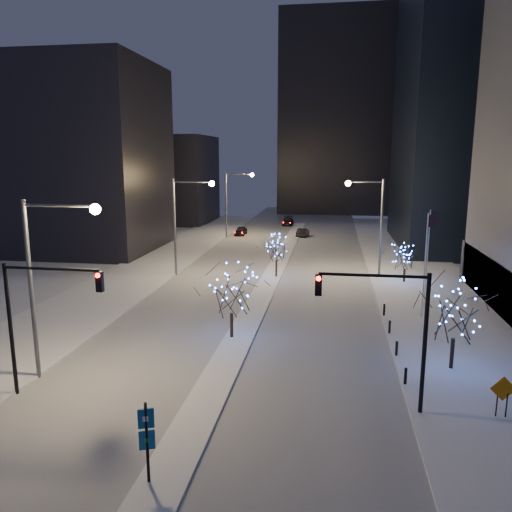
% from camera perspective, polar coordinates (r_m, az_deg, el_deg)
% --- Properties ---
extents(ground, '(160.00, 160.00, 0.00)m').
position_cam_1_polar(ground, '(25.86, -6.12, -16.92)').
color(ground, white).
rests_on(ground, ground).
extents(road, '(20.00, 130.00, 0.02)m').
position_cam_1_polar(road, '(58.58, 2.68, -0.74)').
color(road, '#A1A6B0').
rests_on(road, ground).
extents(median, '(2.00, 80.00, 0.15)m').
position_cam_1_polar(median, '(53.72, 2.10, -1.77)').
color(median, silver).
rests_on(median, ground).
extents(east_sidewalk, '(10.00, 90.00, 0.15)m').
position_cam_1_polar(east_sidewalk, '(44.59, 20.09, -5.20)').
color(east_sidewalk, silver).
rests_on(east_sidewalk, ground).
extents(west_sidewalk, '(8.00, 90.00, 0.15)m').
position_cam_1_polar(west_sidewalk, '(48.09, -16.22, -3.78)').
color(west_sidewalk, silver).
rests_on(west_sidewalk, ground).
extents(filler_west_near, '(22.00, 18.00, 24.00)m').
position_cam_1_polar(filler_west_near, '(70.73, -20.33, 10.43)').
color(filler_west_near, black).
rests_on(filler_west_near, ground).
extents(filler_west_far, '(18.00, 16.00, 16.00)m').
position_cam_1_polar(filler_west_far, '(97.51, -10.51, 8.62)').
color(filler_west_far, black).
rests_on(filler_west_far, ground).
extents(horizon_block, '(24.00, 14.00, 42.00)m').
position_cam_1_polar(horizon_block, '(114.32, 9.10, 15.55)').
color(horizon_block, black).
rests_on(horizon_block, ground).
extents(street_lamp_w_near, '(4.40, 0.56, 10.00)m').
position_cam_1_polar(street_lamp_w_near, '(28.86, -22.76, -0.98)').
color(street_lamp_w_near, '#595E66').
rests_on(street_lamp_w_near, ground).
extents(street_lamp_w_mid, '(4.40, 0.56, 10.00)m').
position_cam_1_polar(street_lamp_w_mid, '(51.55, -8.20, 4.82)').
color(street_lamp_w_mid, '#595E66').
rests_on(street_lamp_w_mid, ground).
extents(street_lamp_w_far, '(4.40, 0.56, 10.00)m').
position_cam_1_polar(street_lamp_w_far, '(75.70, -2.66, 6.95)').
color(street_lamp_w_far, '#595E66').
rests_on(street_lamp_w_far, ground).
extents(street_lamp_east, '(3.90, 0.56, 10.00)m').
position_cam_1_polar(street_lamp_east, '(52.45, 13.19, 4.69)').
color(street_lamp_east, '#595E66').
rests_on(street_lamp_east, ground).
extents(traffic_signal_west, '(5.26, 0.43, 7.00)m').
position_cam_1_polar(traffic_signal_west, '(27.37, -23.76, -5.46)').
color(traffic_signal_west, black).
rests_on(traffic_signal_west, ground).
extents(traffic_signal_east, '(5.26, 0.43, 7.00)m').
position_cam_1_polar(traffic_signal_east, '(24.31, 15.25, -6.92)').
color(traffic_signal_east, black).
rests_on(traffic_signal_east, ground).
extents(flagpoles, '(1.35, 2.60, 8.00)m').
position_cam_1_polar(flagpoles, '(40.58, 19.01, 0.16)').
color(flagpoles, silver).
rests_on(flagpoles, east_sidewalk).
extents(bollards, '(0.16, 12.16, 0.90)m').
position_cam_1_polar(bollards, '(34.26, 15.38, -8.92)').
color(bollards, black).
rests_on(bollards, east_sidewalk).
extents(car_near, '(1.61, 3.95, 1.34)m').
position_cam_1_polar(car_near, '(79.14, -1.74, 2.90)').
color(car_near, black).
rests_on(car_near, ground).
extents(car_mid, '(1.94, 4.09, 1.29)m').
position_cam_1_polar(car_mid, '(78.00, 5.37, 2.71)').
color(car_mid, black).
rests_on(car_mid, ground).
extents(car_far, '(2.08, 4.86, 1.40)m').
position_cam_1_polar(car_far, '(90.72, 3.66, 3.97)').
color(car_far, black).
rests_on(car_far, ground).
extents(holiday_tree_median_near, '(4.31, 4.31, 4.99)m').
position_cam_1_polar(holiday_tree_median_near, '(33.46, -2.85, -4.09)').
color(holiday_tree_median_near, black).
rests_on(holiday_tree_median_near, median).
extents(holiday_tree_median_far, '(4.31, 4.31, 4.49)m').
position_cam_1_polar(holiday_tree_median_far, '(50.56, 2.35, 0.95)').
color(holiday_tree_median_far, black).
rests_on(holiday_tree_median_far, median).
extents(holiday_tree_plaza_near, '(5.18, 5.18, 5.28)m').
position_cam_1_polar(holiday_tree_plaza_near, '(30.64, 21.82, -5.99)').
color(holiday_tree_plaza_near, black).
rests_on(holiday_tree_plaza_near, east_sidewalk).
extents(holiday_tree_plaza_far, '(4.11, 4.11, 3.83)m').
position_cam_1_polar(holiday_tree_plaza_far, '(50.68, 16.70, -0.14)').
color(holiday_tree_plaza_far, black).
rests_on(holiday_tree_plaza_far, east_sidewalk).
extents(wayfinding_sign, '(0.58, 0.29, 3.37)m').
position_cam_1_polar(wayfinding_sign, '(20.03, -12.38, -19.36)').
color(wayfinding_sign, black).
rests_on(wayfinding_sign, ground).
extents(construction_sign, '(1.23, 0.16, 2.03)m').
position_cam_1_polar(construction_sign, '(26.76, 26.38, -13.81)').
color(construction_sign, black).
rests_on(construction_sign, east_sidewalk).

